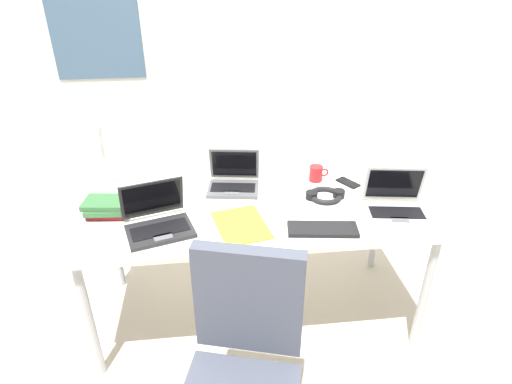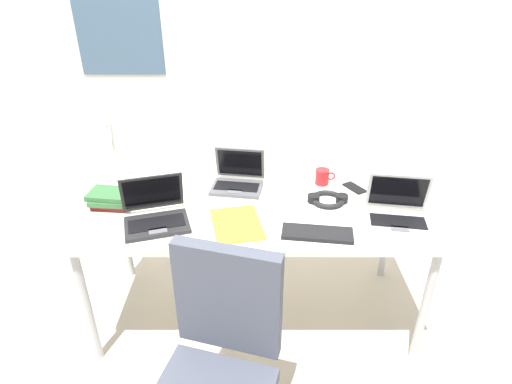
{
  "view_description": "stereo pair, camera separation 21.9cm",
  "coord_description": "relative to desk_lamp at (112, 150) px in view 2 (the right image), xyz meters",
  "views": [
    {
      "loc": [
        -0.22,
        -1.91,
        1.88
      ],
      "look_at": [
        0.0,
        0.0,
        0.82
      ],
      "focal_mm": 30.01,
      "sensor_mm": 36.0,
      "label": 1
    },
    {
      "loc": [
        -0.0,
        -1.92,
        1.88
      ],
      "look_at": [
        0.0,
        0.0,
        0.82
      ],
      "focal_mm": 30.01,
      "sensor_mm": 36.0,
      "label": 2
    }
  ],
  "objects": [
    {
      "name": "pill_bottle",
      "position": [
        0.31,
        -0.2,
        -0.16
      ],
      "size": [
        0.04,
        0.04,
        0.08
      ],
      "color": "gold",
      "rests_on": "desk"
    },
    {
      "name": "desk_lamp",
      "position": [
        0.0,
        0.0,
        0.0
      ],
      "size": [
        0.12,
        0.18,
        0.4
      ],
      "color": "white",
      "rests_on": "desk"
    },
    {
      "name": "laptop_back_left",
      "position": [
        0.7,
        -0.07,
        -0.15
      ],
      "size": [
        0.31,
        0.27,
        0.21
      ],
      "color": "#515459",
      "rests_on": "desk"
    },
    {
      "name": "laptop_center",
      "position": [
        0.31,
        -0.44,
        -0.15
      ],
      "size": [
        0.36,
        0.34,
        0.22
      ],
      "color": "#232326",
      "rests_on": "desk"
    },
    {
      "name": "headphones",
      "position": [
        1.18,
        -0.24,
        -0.18
      ],
      "size": [
        0.21,
        0.18,
        0.04
      ],
      "color": "black",
      "rests_on": "desk"
    },
    {
      "name": "ground_plane",
      "position": [
        0.8,
        -0.28,
        -0.94
      ],
      "size": [
        12.0,
        12.0,
        0.0
      ],
      "primitive_type": "plane",
      "color": "#B7AD9E"
    },
    {
      "name": "desk",
      "position": [
        0.8,
        -0.28,
        -0.25
      ],
      "size": [
        1.8,
        0.8,
        0.74
      ],
      "color": "silver",
      "rests_on": "ground_plane"
    },
    {
      "name": "book_stack",
      "position": [
        0.05,
        -0.28,
        -0.16
      ],
      "size": [
        0.23,
        0.18,
        0.08
      ],
      "color": "maroon",
      "rests_on": "desk"
    },
    {
      "name": "laptop_front_left",
      "position": [
        1.49,
        -0.43,
        -0.15
      ],
      "size": [
        0.33,
        0.29,
        0.22
      ],
      "color": "#B7BABC",
      "rests_on": "desk"
    },
    {
      "name": "external_keyboard",
      "position": [
        1.09,
        -0.55,
        -0.19
      ],
      "size": [
        0.34,
        0.16,
        0.02
      ],
      "primitive_type": "cube",
      "rotation": [
        0.0,
        0.0,
        -0.13
      ],
      "color": "black",
      "rests_on": "desk"
    },
    {
      "name": "cell_phone",
      "position": [
        1.35,
        -0.09,
        -0.19
      ],
      "size": [
        0.12,
        0.15,
        0.01
      ],
      "primitive_type": "cube",
      "rotation": [
        0.0,
        0.0,
        0.54
      ],
      "color": "black",
      "rests_on": "desk"
    },
    {
      "name": "paper_folder_center",
      "position": [
        0.71,
        -0.46,
        -0.19
      ],
      "size": [
        0.29,
        0.35,
        0.01
      ],
      "primitive_type": "cube",
      "rotation": [
        0.0,
        0.0,
        0.2
      ],
      "color": "gold",
      "rests_on": "desk"
    },
    {
      "name": "wall_back",
      "position": [
        0.8,
        0.82,
        0.36
      ],
      "size": [
        6.0,
        0.13,
        2.6
      ],
      "color": "silver",
      "rests_on": "ground_plane"
    },
    {
      "name": "computer_mouse",
      "position": [
        0.3,
        -0.07,
        -0.18
      ],
      "size": [
        0.06,
        0.1,
        0.03
      ],
      "primitive_type": "ellipsoid",
      "rotation": [
        0.0,
        0.0,
        -0.07
      ],
      "color": "black",
      "rests_on": "desk"
    },
    {
      "name": "coffee_mug",
      "position": [
        1.18,
        -0.03,
        -0.15
      ],
      "size": [
        0.11,
        0.08,
        0.09
      ],
      "color": "#B21E23",
      "rests_on": "desk"
    }
  ]
}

